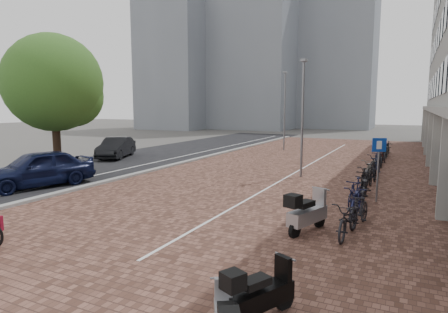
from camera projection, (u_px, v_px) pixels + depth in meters
ground at (143, 217)px, 12.58m from camera, size 140.00×140.00×0.00m
plaza_brick at (300, 168)px, 22.36m from camera, size 14.50×42.00×0.04m
street_asphalt at (148, 157)px, 27.20m from camera, size 8.00×50.00×0.03m
curb at (196, 160)px, 25.48m from camera, size 0.35×42.00×0.14m
lane_line at (172, 159)px, 26.32m from camera, size 0.12×44.00×0.00m
parking_line at (303, 168)px, 22.27m from camera, size 0.10×30.00×0.00m
bg_towers at (263, 40)px, 60.50m from camera, size 33.00×23.00×32.00m
car_navy at (37, 169)px, 17.13m from camera, size 3.28×5.25×1.67m
car_dark at (116, 148)px, 26.75m from camera, size 3.11×4.63×1.44m
scooter_front at (307, 212)px, 10.94m from camera, size 1.11×1.91×1.26m
scooter_mid at (261, 292)px, 6.44m from camera, size 1.10×1.59×1.05m
parking_sign at (378, 160)px, 14.23m from camera, size 0.49×0.24×2.46m
lamp_near at (302, 120)px, 19.19m from camera, size 0.12×0.12×5.87m
lamp_far at (285, 112)px, 30.76m from camera, size 0.12×0.12×6.28m
street_tree at (57, 86)px, 19.89m from camera, size 5.05×5.05×7.35m
bike_row at (375, 168)px, 19.25m from camera, size 1.25×21.44×1.05m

